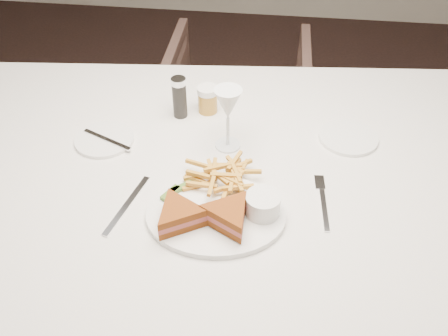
% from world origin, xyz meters
% --- Properties ---
extents(ground, '(5.00, 5.00, 0.00)m').
position_xyz_m(ground, '(0.00, 0.00, 0.00)').
color(ground, black).
rests_on(ground, ground).
extents(table, '(1.66, 1.19, 0.75)m').
position_xyz_m(table, '(-0.23, -0.12, 0.38)').
color(table, silver).
rests_on(table, ground).
extents(chair_far, '(0.63, 0.59, 0.64)m').
position_xyz_m(chair_far, '(-0.30, 0.86, 0.32)').
color(chair_far, '#513831').
rests_on(chair_far, ground).
extents(table_setting, '(0.82, 0.59, 0.18)m').
position_xyz_m(table_setting, '(-0.25, -0.18, 0.79)').
color(table_setting, white).
rests_on(table_setting, table).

